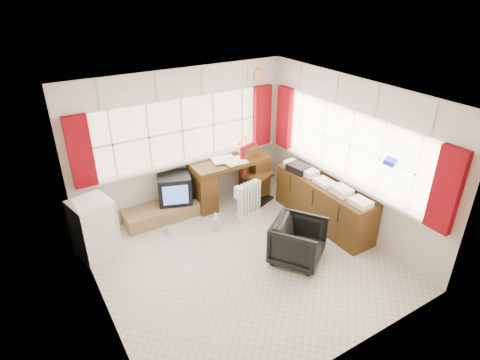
% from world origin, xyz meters
% --- Properties ---
extents(ground, '(4.00, 4.00, 0.00)m').
position_xyz_m(ground, '(0.00, 0.00, 0.00)').
color(ground, beige).
rests_on(ground, ground).
extents(room_walls, '(4.00, 4.00, 4.00)m').
position_xyz_m(room_walls, '(0.00, 0.00, 1.50)').
color(room_walls, beige).
rests_on(room_walls, ground).
extents(window_back, '(3.70, 0.12, 3.60)m').
position_xyz_m(window_back, '(0.00, 1.94, 0.95)').
color(window_back, '#FFE7C9').
rests_on(window_back, room_walls).
extents(window_right, '(0.12, 3.70, 3.60)m').
position_xyz_m(window_right, '(1.94, 0.00, 0.95)').
color(window_right, '#FFE7C9').
rests_on(window_right, room_walls).
extents(curtains, '(3.83, 3.83, 1.15)m').
position_xyz_m(curtains, '(0.92, 0.93, 1.46)').
color(curtains, maroon).
rests_on(curtains, room_walls).
extents(overhead_cabinets, '(3.98, 3.98, 0.48)m').
position_xyz_m(overhead_cabinets, '(0.98, 0.98, 2.25)').
color(overhead_cabinets, white).
rests_on(overhead_cabinets, room_walls).
extents(desk, '(1.46, 0.72, 0.88)m').
position_xyz_m(desk, '(0.75, 1.72, 0.47)').
color(desk, '#533313').
rests_on(desk, ground).
extents(desk_lamp, '(0.15, 0.13, 0.42)m').
position_xyz_m(desk_lamp, '(1.13, 1.72, 1.13)').
color(desk_lamp, yellow).
rests_on(desk_lamp, desk).
extents(task_chair, '(0.59, 0.60, 1.08)m').
position_xyz_m(task_chair, '(1.16, 1.52, 0.57)').
color(task_chair, black).
rests_on(task_chair, ground).
extents(office_chair, '(1.00, 1.01, 0.67)m').
position_xyz_m(office_chair, '(0.70, -0.41, 0.33)').
color(office_chair, black).
rests_on(office_chair, ground).
extents(radiator, '(0.47, 0.25, 0.67)m').
position_xyz_m(radiator, '(0.74, 0.99, 0.27)').
color(radiator, white).
rests_on(radiator, ground).
extents(credenza, '(0.50, 2.00, 0.85)m').
position_xyz_m(credenza, '(1.73, 0.20, 0.40)').
color(credenza, '#533313').
rests_on(credenza, ground).
extents(file_tray, '(0.35, 0.41, 0.12)m').
position_xyz_m(file_tray, '(1.64, 0.79, 0.81)').
color(file_tray, black).
rests_on(file_tray, credenza).
extents(tv_bench, '(1.40, 0.50, 0.25)m').
position_xyz_m(tv_bench, '(-0.55, 1.72, 0.12)').
color(tv_bench, olive).
rests_on(tv_bench, ground).
extents(crt_tv, '(0.70, 0.67, 0.51)m').
position_xyz_m(crt_tv, '(-0.30, 1.78, 0.50)').
color(crt_tv, black).
rests_on(crt_tv, tv_bench).
extents(hifi_stack, '(0.58, 0.39, 0.40)m').
position_xyz_m(hifi_stack, '(-0.19, 1.82, 0.44)').
color(hifi_stack, black).
rests_on(hifi_stack, tv_bench).
extents(mini_fridge, '(0.65, 0.65, 0.92)m').
position_xyz_m(mini_fridge, '(-1.80, 1.31, 0.46)').
color(mini_fridge, white).
rests_on(mini_fridge, ground).
extents(spray_bottle_a, '(0.15, 0.16, 0.32)m').
position_xyz_m(spray_bottle_a, '(0.05, 0.95, 0.16)').
color(spray_bottle_a, silver).
rests_on(spray_bottle_a, ground).
extents(spray_bottle_b, '(0.11, 0.11, 0.17)m').
position_xyz_m(spray_bottle_b, '(-0.70, 1.26, 0.08)').
color(spray_bottle_b, '#83C3B6').
rests_on(spray_bottle_b, ground).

